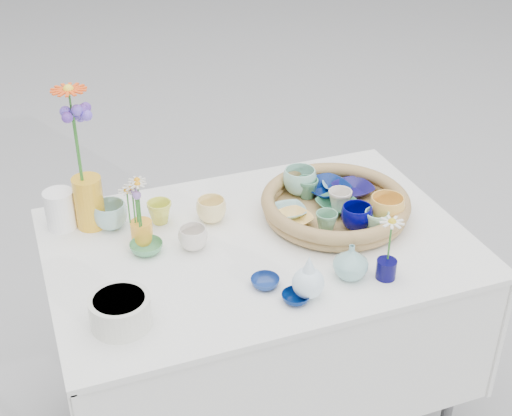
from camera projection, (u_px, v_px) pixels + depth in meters
name	position (u px, v px, depth m)	size (l,w,h in m)	color
wicker_tray	(335.00, 205.00, 2.26)	(0.47, 0.47, 0.08)	brown
tray_ceramic_0	(327.00, 189.00, 2.36)	(0.15, 0.15, 0.04)	#041959
tray_ceramic_1	(353.00, 190.00, 2.36)	(0.13, 0.13, 0.03)	#130E54
tray_ceramic_2	(387.00, 210.00, 2.20)	(0.11, 0.11, 0.09)	#F3B148
tray_ceramic_3	(337.00, 205.00, 2.27)	(0.13, 0.13, 0.03)	#357E55
tray_ceramic_4	(326.00, 222.00, 2.16)	(0.07, 0.07, 0.06)	#5F9974
tray_ceramic_5	(289.00, 211.00, 2.25)	(0.11, 0.11, 0.03)	#83B5B2
tray_ceramic_6	(300.00, 181.00, 2.35)	(0.11, 0.11, 0.09)	#96D4BD
tray_ceramic_7	(340.00, 200.00, 2.26)	(0.08, 0.08, 0.07)	beige
tray_ceramic_8	(335.00, 185.00, 2.40)	(0.08, 0.08, 0.02)	#97E3FB
tray_ceramic_9	(356.00, 217.00, 2.17)	(0.10, 0.10, 0.08)	#01015A
tray_ceramic_10	(293.00, 219.00, 2.20)	(0.12, 0.12, 0.03)	#FFC560
tray_ceramic_11	(376.00, 222.00, 2.15)	(0.07, 0.07, 0.07)	#A4E7C5
tray_ceramic_12	(307.00, 188.00, 2.33)	(0.07, 0.07, 0.07)	#498565
loose_ceramic_0	(160.00, 212.00, 2.23)	(0.08, 0.08, 0.07)	#D3D747
loose_ceramic_1	(211.00, 210.00, 2.24)	(0.10, 0.10, 0.07)	#FADE91
loose_ceramic_2	(146.00, 248.00, 2.10)	(0.10, 0.10, 0.03)	#49925E
loose_ceramic_3	(193.00, 238.00, 2.11)	(0.09, 0.09, 0.07)	silver
loose_ceramic_4	(265.00, 282.00, 1.96)	(0.08, 0.08, 0.03)	navy
loose_ceramic_5	(110.00, 215.00, 2.20)	(0.11, 0.11, 0.08)	#92BEBA
loose_ceramic_6	(296.00, 298.00, 1.90)	(0.08, 0.08, 0.02)	#041B54
fluted_bowl	(120.00, 311.00, 1.81)	(0.16, 0.16, 0.08)	silver
bud_vase_paleblue	(308.00, 276.00, 1.89)	(0.09, 0.09, 0.13)	white
bud_vase_seafoam	(351.00, 261.00, 1.98)	(0.10, 0.10, 0.10)	#81B4B1
bud_vase_cobalt	(386.00, 269.00, 1.99)	(0.06, 0.06, 0.06)	#06043D
single_daisy	(390.00, 241.00, 1.95)	(0.08, 0.08, 0.14)	white
tall_vase_yellow	(89.00, 202.00, 2.19)	(0.09, 0.09, 0.17)	gold
gerbera	(75.00, 137.00, 2.06)	(0.12, 0.12, 0.31)	#FF4D14
hydrangea	(78.00, 150.00, 2.08)	(0.08, 0.08, 0.29)	#6034AE
white_pitcher	(60.00, 210.00, 2.19)	(0.13, 0.09, 0.12)	white
daisy_cup	(142.00, 232.00, 2.14)	(0.07, 0.07, 0.07)	#FFA72A
daisy_posy	(135.00, 202.00, 2.06)	(0.08, 0.08, 0.16)	silver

